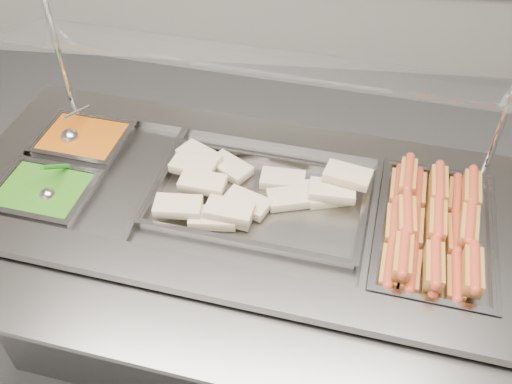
# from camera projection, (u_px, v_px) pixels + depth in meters

# --- Properties ---
(steam_counter) EXTENTS (1.95, 1.08, 0.89)m
(steam_counter) POSITION_uv_depth(u_px,v_px,m) (243.00, 278.00, 2.16)
(steam_counter) COLOR slate
(steam_counter) RESTS_ON ground
(tray_rail) EXTENTS (1.79, 0.61, 0.05)m
(tray_rail) POSITION_uv_depth(u_px,v_px,m) (192.00, 334.00, 1.54)
(tray_rail) COLOR gray
(tray_rail) RESTS_ON steam_counter
(sneeze_guard) EXTENTS (1.65, 0.52, 0.43)m
(sneeze_guard) POSITION_uv_depth(u_px,v_px,m) (258.00, 63.00, 1.75)
(sneeze_guard) COLOR silver
(sneeze_guard) RESTS_ON steam_counter
(pan_hotdogs) EXTENTS (0.41, 0.59, 0.10)m
(pan_hotdogs) POSITION_uv_depth(u_px,v_px,m) (432.00, 238.00, 1.77)
(pan_hotdogs) COLOR gray
(pan_hotdogs) RESTS_ON steam_counter
(pan_wraps) EXTENTS (0.72, 0.49, 0.07)m
(pan_wraps) POSITION_uv_depth(u_px,v_px,m) (259.00, 203.00, 1.86)
(pan_wraps) COLOR gray
(pan_wraps) RESTS_ON steam_counter
(pan_beans) EXTENTS (0.33, 0.28, 0.10)m
(pan_beans) POSITION_uv_depth(u_px,v_px,m) (85.00, 145.00, 2.09)
(pan_beans) COLOR gray
(pan_beans) RESTS_ON steam_counter
(pan_peas) EXTENTS (0.33, 0.28, 0.10)m
(pan_peas) POSITION_uv_depth(u_px,v_px,m) (46.00, 198.00, 1.89)
(pan_peas) COLOR gray
(pan_peas) RESTS_ON steam_counter
(hotdogs_in_buns) EXTENTS (0.35, 0.54, 0.12)m
(hotdogs_in_buns) POSITION_uv_depth(u_px,v_px,m) (430.00, 226.00, 1.74)
(hotdogs_in_buns) COLOR #AE6F24
(hotdogs_in_buns) RESTS_ON pan_hotdogs
(tortilla_wraps) EXTENTS (0.68, 0.38, 0.10)m
(tortilla_wraps) POSITION_uv_depth(u_px,v_px,m) (255.00, 190.00, 1.85)
(tortilla_wraps) COLOR tan
(tortilla_wraps) RESTS_ON pan_wraps
(ladle) EXTENTS (0.07, 0.20, 0.13)m
(ladle) POSITION_uv_depth(u_px,v_px,m) (71.00, 136.00, 2.06)
(ladle) COLOR silver
(ladle) RESTS_ON pan_beans
(serving_spoon) EXTENTS (0.06, 0.17, 0.14)m
(serving_spoon) POSITION_uv_depth(u_px,v_px,m) (49.00, 190.00, 1.85)
(serving_spoon) COLOR silver
(serving_spoon) RESTS_ON pan_peas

